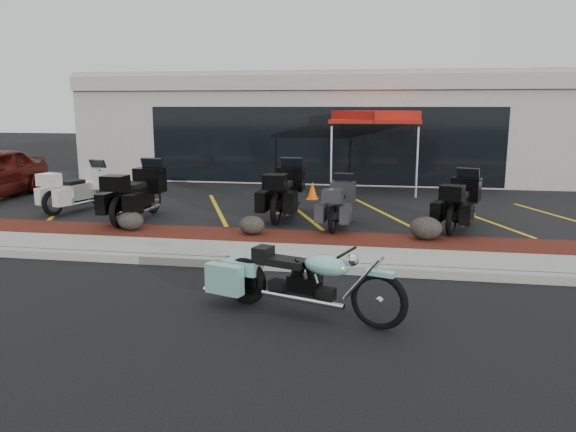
% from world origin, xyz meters
% --- Properties ---
extents(ground, '(90.00, 90.00, 0.00)m').
position_xyz_m(ground, '(0.00, 0.00, 0.00)').
color(ground, black).
rests_on(ground, ground).
extents(curb, '(24.00, 0.25, 0.15)m').
position_xyz_m(curb, '(0.00, 0.90, 0.07)').
color(curb, gray).
rests_on(curb, ground).
extents(sidewalk, '(24.00, 1.20, 0.15)m').
position_xyz_m(sidewalk, '(0.00, 1.60, 0.07)').
color(sidewalk, gray).
rests_on(sidewalk, ground).
extents(mulch_bed, '(24.00, 1.20, 0.16)m').
position_xyz_m(mulch_bed, '(0.00, 2.80, 0.08)').
color(mulch_bed, '#381A0C').
rests_on(mulch_bed, ground).
extents(upper_lot, '(26.00, 9.60, 0.15)m').
position_xyz_m(upper_lot, '(0.00, 8.20, 0.07)').
color(upper_lot, black).
rests_on(upper_lot, ground).
extents(dealership_building, '(18.00, 8.16, 4.00)m').
position_xyz_m(dealership_building, '(0.00, 14.47, 2.01)').
color(dealership_building, '#A19B91').
rests_on(dealership_building, ground).
extents(boulder_left, '(0.58, 0.48, 0.41)m').
position_xyz_m(boulder_left, '(-3.32, 2.79, 0.36)').
color(boulder_left, black).
rests_on(boulder_left, mulch_bed).
extents(boulder_mid, '(0.55, 0.46, 0.39)m').
position_xyz_m(boulder_mid, '(-0.60, 2.84, 0.36)').
color(boulder_mid, black).
rests_on(boulder_mid, mulch_bed).
extents(boulder_right, '(0.66, 0.55, 0.47)m').
position_xyz_m(boulder_right, '(3.01, 3.00, 0.39)').
color(boulder_right, black).
rests_on(boulder_right, mulch_bed).
extents(hero_cruiser, '(2.98, 1.64, 1.02)m').
position_xyz_m(hero_cruiser, '(2.13, -1.56, 0.51)').
color(hero_cruiser, '#7FC6B4').
rests_on(hero_cruiser, ground).
extents(touring_white, '(1.37, 2.31, 1.26)m').
position_xyz_m(touring_white, '(-5.50, 5.50, 0.78)').
color(touring_white, silver).
rests_on(touring_white, upper_lot).
extents(touring_black_front, '(1.02, 2.46, 1.41)m').
position_xyz_m(touring_black_front, '(-3.61, 4.74, 0.86)').
color(touring_black_front, black).
rests_on(touring_black_front, upper_lot).
extents(touring_black_mid, '(1.01, 2.44, 1.40)m').
position_xyz_m(touring_black_mid, '(-0.21, 5.61, 0.85)').
color(touring_black_mid, black).
rests_on(touring_black_mid, upper_lot).
extents(touring_grey, '(0.92, 2.03, 1.15)m').
position_xyz_m(touring_grey, '(1.21, 4.66, 0.72)').
color(touring_grey, '#2E2E33').
rests_on(touring_grey, upper_lot).
extents(touring_black_rear, '(1.48, 2.36, 1.29)m').
position_xyz_m(touring_black_rear, '(4.05, 4.96, 0.79)').
color(touring_black_rear, black).
rests_on(touring_black_rear, upper_lot).
extents(traffic_cone, '(0.41, 0.41, 0.51)m').
position_xyz_m(traffic_cone, '(0.08, 7.60, 0.41)').
color(traffic_cone, '#FC5E08').
rests_on(traffic_cone, upper_lot).
extents(popup_canopy, '(3.47, 3.47, 2.53)m').
position_xyz_m(popup_canopy, '(1.81, 9.67, 2.45)').
color(popup_canopy, silver).
rests_on(popup_canopy, upper_lot).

